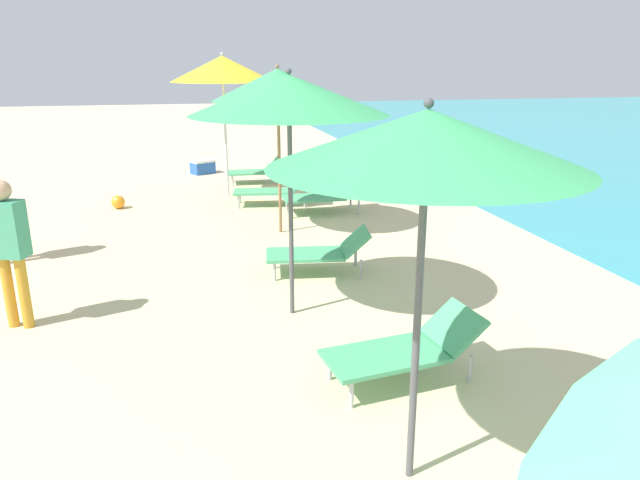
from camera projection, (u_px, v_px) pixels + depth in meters
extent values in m
cylinder|color=#4C4C51|center=(417.00, 334.00, 3.68)|extent=(0.05, 0.05, 2.10)
cone|color=#3FB266|center=(427.00, 139.00, 3.32)|extent=(1.86, 1.86, 0.33)
sphere|color=#4C4C51|center=(429.00, 103.00, 3.26)|extent=(0.06, 0.06, 0.06)
cube|color=#4CA572|center=(384.00, 356.00, 5.02)|extent=(1.09, 0.70, 0.04)
cube|color=#4CA572|center=(454.00, 327.00, 5.21)|extent=(0.44, 0.61, 0.31)
cylinder|color=#B2B2B7|center=(351.00, 394.00, 4.72)|extent=(0.04, 0.04, 0.25)
cylinder|color=#B2B2B7|center=(330.00, 367.00, 5.14)|extent=(0.04, 0.04, 0.25)
cylinder|color=#B2B2B7|center=(470.00, 369.00, 5.10)|extent=(0.04, 0.04, 0.25)
cylinder|color=#B2B2B7|center=(441.00, 345.00, 5.52)|extent=(0.04, 0.04, 0.25)
cylinder|color=#4C4C51|center=(291.00, 219.00, 6.23)|extent=(0.05, 0.05, 2.17)
cone|color=#3FB266|center=(289.00, 95.00, 5.85)|extent=(2.03, 2.03, 0.40)
sphere|color=#4C4C51|center=(289.00, 71.00, 5.79)|extent=(0.06, 0.06, 0.06)
cube|color=#4CA572|center=(305.00, 254.00, 7.68)|extent=(1.08, 0.71, 0.04)
cube|color=#4CA572|center=(355.00, 241.00, 7.69)|extent=(0.42, 0.61, 0.32)
cylinder|color=#B2B2B7|center=(275.00, 272.00, 7.46)|extent=(0.04, 0.04, 0.24)
cylinder|color=#B2B2B7|center=(274.00, 260.00, 7.91)|extent=(0.04, 0.04, 0.24)
cylinder|color=#B2B2B7|center=(361.00, 269.00, 7.55)|extent=(0.04, 0.04, 0.24)
cylinder|color=#B2B2B7|center=(356.00, 257.00, 8.00)|extent=(0.04, 0.04, 0.24)
cylinder|color=olive|center=(279.00, 169.00, 9.32)|extent=(0.05, 0.05, 2.10)
cone|color=#3FB266|center=(278.00, 85.00, 8.94)|extent=(2.03, 2.03, 0.48)
sphere|color=olive|center=(277.00, 66.00, 8.86)|extent=(0.06, 0.06, 0.06)
cube|color=#4CA572|center=(314.00, 197.00, 10.74)|extent=(1.11, 0.64, 0.04)
cube|color=#4CA572|center=(352.00, 186.00, 10.85)|extent=(0.39, 0.64, 0.33)
cylinder|color=#B2B2B7|center=(292.00, 211.00, 10.44)|extent=(0.04, 0.04, 0.27)
cylinder|color=#B2B2B7|center=(287.00, 204.00, 10.94)|extent=(0.04, 0.04, 0.27)
cylinder|color=#B2B2B7|center=(359.00, 207.00, 10.70)|extent=(0.04, 0.04, 0.27)
cylinder|color=#B2B2B7|center=(351.00, 200.00, 11.21)|extent=(0.04, 0.04, 0.27)
cylinder|color=silver|center=(226.00, 141.00, 11.82)|extent=(0.05, 0.05, 2.30)
cone|color=yellow|center=(222.00, 69.00, 11.41)|extent=(2.05, 2.05, 0.49)
sphere|color=silver|center=(222.00, 54.00, 11.33)|extent=(0.06, 0.06, 0.06)
cube|color=#4CA572|center=(248.00, 172.00, 13.39)|extent=(0.96, 0.63, 0.04)
cube|color=#4CA572|center=(274.00, 164.00, 13.45)|extent=(0.32, 0.60, 0.33)
cylinder|color=#B2B2B7|center=(233.00, 181.00, 13.13)|extent=(0.04, 0.04, 0.24)
cylinder|color=#B2B2B7|center=(232.00, 177.00, 13.59)|extent=(0.04, 0.04, 0.24)
cylinder|color=#B2B2B7|center=(278.00, 179.00, 13.32)|extent=(0.04, 0.04, 0.24)
cylinder|color=#B2B2B7|center=(275.00, 175.00, 13.78)|extent=(0.04, 0.04, 0.24)
cube|color=#4CA572|center=(263.00, 191.00, 11.34)|extent=(1.20, 0.73, 0.04)
cube|color=#4CA572|center=(301.00, 181.00, 11.33)|extent=(0.46, 0.61, 0.37)
cylinder|color=#B2B2B7|center=(238.00, 202.00, 11.13)|extent=(0.04, 0.04, 0.25)
cylinder|color=#B2B2B7|center=(240.00, 197.00, 11.57)|extent=(0.04, 0.04, 0.25)
cylinder|color=#B2B2B7|center=(305.00, 201.00, 11.21)|extent=(0.04, 0.04, 0.25)
cylinder|color=#B2B2B7|center=(304.00, 196.00, 11.65)|extent=(0.04, 0.04, 0.25)
cylinder|color=orange|center=(24.00, 292.00, 6.09)|extent=(0.11, 0.11, 0.78)
cylinder|color=orange|center=(9.00, 292.00, 6.11)|extent=(0.11, 0.11, 0.78)
cube|color=#3F9972|center=(6.00, 229.00, 5.90)|extent=(0.41, 0.33, 0.58)
sphere|color=#D8A87F|center=(0.00, 190.00, 5.78)|extent=(0.21, 0.21, 0.21)
cylinder|color=#262628|center=(408.00, 180.00, 11.74)|extent=(0.11, 0.11, 0.81)
cylinder|color=#262628|center=(400.00, 180.00, 11.70)|extent=(0.11, 0.11, 0.81)
cube|color=orange|center=(405.00, 145.00, 11.51)|extent=(0.36, 0.22, 0.61)
sphere|color=#9E704C|center=(406.00, 123.00, 11.39)|extent=(0.22, 0.22, 0.22)
cube|color=#2659B2|center=(203.00, 168.00, 14.58)|extent=(0.64, 0.57, 0.29)
cube|color=white|center=(202.00, 161.00, 14.53)|extent=(0.65, 0.58, 0.05)
sphere|color=orange|center=(118.00, 202.00, 11.12)|extent=(0.25, 0.25, 0.25)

